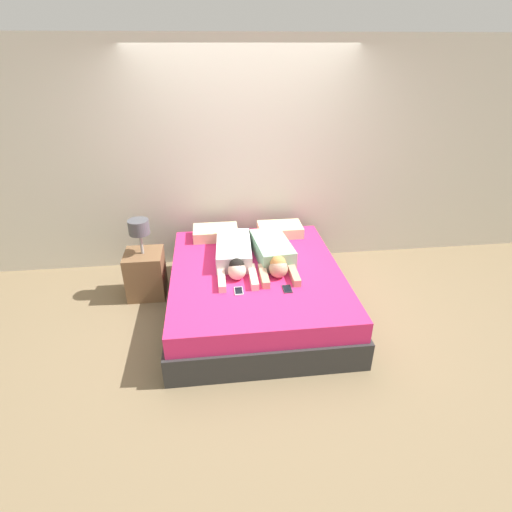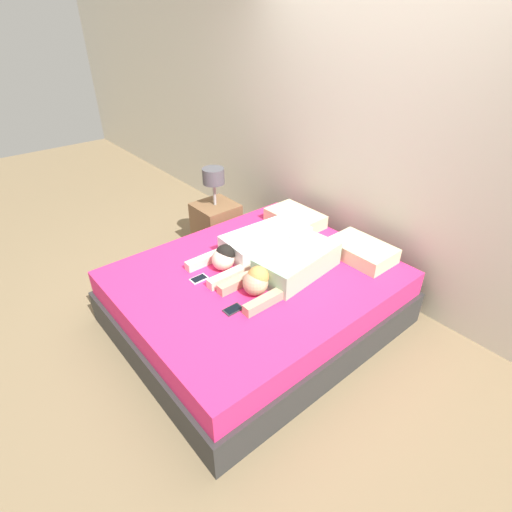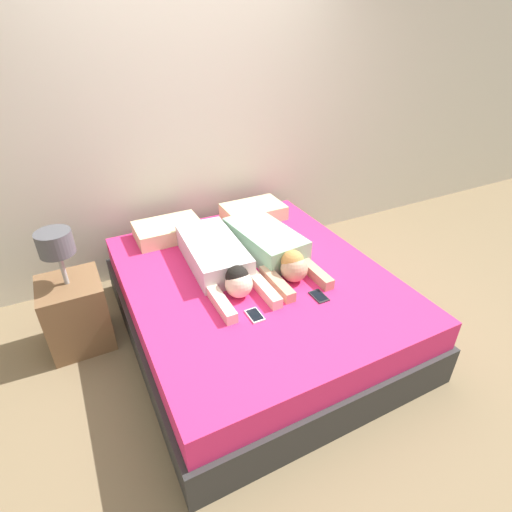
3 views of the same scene
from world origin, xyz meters
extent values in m
plane|color=#7F6B4C|center=(0.00, 0.00, 0.00)|extent=(12.00, 12.00, 0.00)
cube|color=beige|center=(0.00, 1.17, 1.30)|extent=(12.00, 0.06, 2.60)
cube|color=#2D2D2D|center=(0.00, 0.00, 0.14)|extent=(1.75, 2.05, 0.28)
cube|color=#E5286B|center=(0.00, 0.00, 0.38)|extent=(1.69, 1.99, 0.20)
cube|color=beige|center=(-0.38, 0.80, 0.54)|extent=(0.51, 0.34, 0.12)
cube|color=beige|center=(0.38, 0.80, 0.54)|extent=(0.51, 0.34, 0.12)
cube|color=silver|center=(-0.20, 0.28, 0.57)|extent=(0.39, 0.74, 0.17)
sphere|color=beige|center=(-0.20, -0.16, 0.57)|extent=(0.18, 0.18, 0.18)
sphere|color=black|center=(-0.20, -0.14, 0.61)|extent=(0.15, 0.15, 0.15)
cube|color=beige|center=(-0.35, -0.20, 0.52)|extent=(0.07, 0.40, 0.07)
cube|color=beige|center=(-0.05, -0.20, 0.52)|extent=(0.07, 0.40, 0.07)
cube|color=#8CBF99|center=(0.20, 0.25, 0.58)|extent=(0.41, 0.70, 0.19)
sphere|color=tan|center=(0.20, -0.17, 0.58)|extent=(0.18, 0.18, 0.18)
sphere|color=#D18C47|center=(0.20, -0.15, 0.62)|extent=(0.16, 0.16, 0.16)
cube|color=tan|center=(0.05, -0.20, 0.52)|extent=(0.07, 0.37, 0.07)
cube|color=tan|center=(0.34, -0.20, 0.52)|extent=(0.07, 0.37, 0.07)
cube|color=silver|center=(-0.21, -0.39, 0.49)|extent=(0.08, 0.13, 0.01)
cube|color=black|center=(-0.21, -0.39, 0.49)|extent=(0.07, 0.11, 0.00)
cube|color=#2D2D33|center=(0.24, -0.41, 0.49)|extent=(0.08, 0.13, 0.01)
cube|color=black|center=(0.24, -0.41, 0.49)|extent=(0.07, 0.11, 0.00)
cube|color=brown|center=(-1.17, 0.44, 0.26)|extent=(0.40, 0.40, 0.51)
cylinder|color=#999999|center=(-1.17, 0.44, 0.63)|extent=(0.03, 0.03, 0.23)
cylinder|color=#4C4C51|center=(-1.17, 0.44, 0.82)|extent=(0.22, 0.22, 0.15)
camera|label=1|loc=(-0.41, -3.46, 2.49)|focal=28.00mm
camera|label=2|loc=(1.94, -1.63, 2.24)|focal=28.00mm
camera|label=3|loc=(-1.03, -2.03, 2.04)|focal=28.00mm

